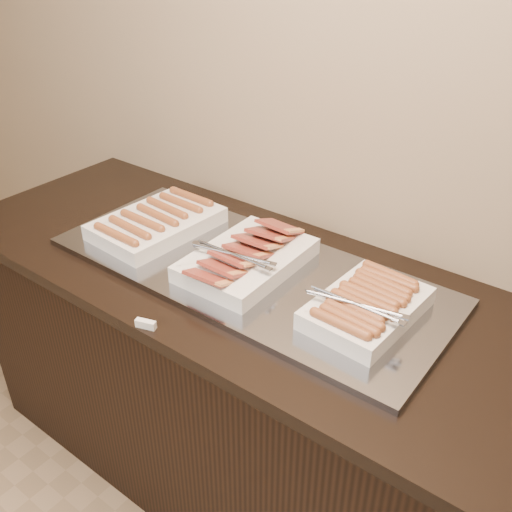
{
  "coord_description": "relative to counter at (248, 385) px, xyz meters",
  "views": [
    {
      "loc": [
        0.87,
        1.02,
        1.81
      ],
      "look_at": [
        0.03,
        2.13,
        0.97
      ],
      "focal_mm": 40.0,
      "sensor_mm": 36.0,
      "label": 1
    }
  ],
  "objects": [
    {
      "name": "label_holder",
      "position": [
        -0.05,
        -0.36,
        0.46
      ],
      "size": [
        0.06,
        0.03,
        0.02
      ],
      "primitive_type": "cube",
      "rotation": [
        0.0,
        0.0,
        0.32
      ],
      "color": "silver",
      "rests_on": "counter"
    },
    {
      "name": "dish_center",
      "position": [
        -0.0,
        -0.0,
        0.5
      ],
      "size": [
        0.28,
        0.42,
        0.09
      ],
      "rotation": [
        0.0,
        0.0,
        0.02
      ],
      "color": "silver",
      "rests_on": "warming_tray"
    },
    {
      "name": "dish_right",
      "position": [
        0.39,
        -0.0,
        0.5
      ],
      "size": [
        0.27,
        0.34,
        0.08
      ],
      "rotation": [
        0.0,
        0.0,
        -0.06
      ],
      "color": "silver",
      "rests_on": "warming_tray"
    },
    {
      "name": "counter",
      "position": [
        0.0,
        0.0,
        0.0
      ],
      "size": [
        2.06,
        0.76,
        0.9
      ],
      "color": "black",
      "rests_on": "ground"
    },
    {
      "name": "warming_tray",
      "position": [
        -0.0,
        0.0,
        0.46
      ],
      "size": [
        1.2,
        0.5,
        0.02
      ],
      "primitive_type": "cube",
      "color": "gray",
      "rests_on": "counter"
    },
    {
      "name": "dish_left",
      "position": [
        -0.37,
        -0.0,
        0.5
      ],
      "size": [
        0.29,
        0.41,
        0.07
      ],
      "rotation": [
        0.0,
        0.0,
        -0.06
      ],
      "color": "silver",
      "rests_on": "warming_tray"
    }
  ]
}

